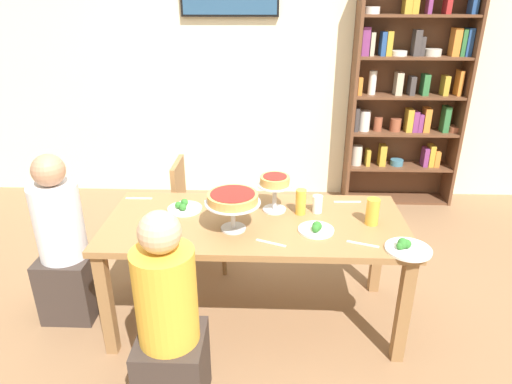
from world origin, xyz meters
The scene contains 20 objects.
ground_plane centered at (0.00, 0.00, 0.00)m, with size 12.00×12.00×0.00m, color #846042.
rear_partition centered at (0.00, 2.20, 1.40)m, with size 8.00×0.12×2.80m, color beige.
dining_table centered at (0.00, 0.00, 0.65)m, with size 1.85×0.81×0.74m.
bookshelf centered at (1.42, 2.01, 1.14)m, with size 1.13×0.30×2.21m.
diner_head_west centered at (-1.25, 0.01, 0.49)m, with size 0.34×0.34×1.15m.
diner_near_left centered at (-0.40, -0.72, 0.49)m, with size 0.34×0.34×1.15m.
chair_far_left centered at (-0.51, 0.68, 0.49)m, with size 0.40×0.40×0.87m.
deep_dish_pizza_stand centered at (-0.13, -0.11, 0.93)m, with size 0.33×0.33×0.23m.
personal_pizza_stand centered at (0.12, 0.15, 0.92)m, with size 0.22×0.22×0.24m.
salad_plate_near_diner centered at (-0.47, 0.14, 0.76)m, with size 0.22×0.22×0.06m.
salad_plate_far_diner centered at (0.84, -0.32, 0.76)m, with size 0.25×0.25×0.07m.
salad_plate_spare centered at (0.36, -0.13, 0.76)m, with size 0.21×0.21×0.07m.
beer_glass_amber_tall centered at (0.71, -0.01, 0.82)m, with size 0.08×0.08×0.17m, color gold.
beer_glass_amber_short centered at (0.28, 0.11, 0.82)m, with size 0.07×0.07×0.16m, color gold.
water_glass_clear_near centered at (0.39, 0.14, 0.80)m, with size 0.06×0.06×0.11m, color white.
cutlery_fork_near centered at (0.10, -0.27, 0.74)m, with size 0.18×0.02×0.01m, color silver.
cutlery_knife_near centered at (-0.27, 0.28, 0.74)m, with size 0.18×0.02×0.01m, color silver.
cutlery_fork_far centered at (0.61, -0.26, 0.74)m, with size 0.18×0.02×0.01m, color silver.
cutlery_knife_far centered at (0.61, 0.29, 0.74)m, with size 0.18×0.02×0.01m, color silver.
cutlery_spare_fork centered at (-0.81, 0.30, 0.74)m, with size 0.18×0.02×0.01m, color silver.
Camera 1 is at (0.10, -2.45, 2.02)m, focal length 31.40 mm.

